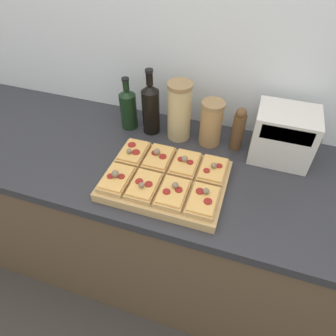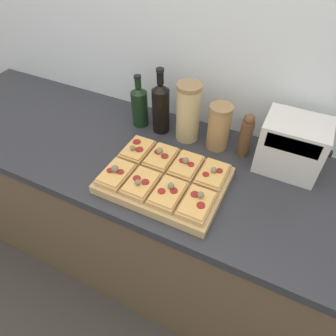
% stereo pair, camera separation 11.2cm
% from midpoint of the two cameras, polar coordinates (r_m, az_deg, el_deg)
% --- Properties ---
extents(ground_plane, '(12.00, 12.00, 0.00)m').
position_cam_midpoint_polar(ground_plane, '(1.81, -4.00, -27.45)').
color(ground_plane, '#3D3833').
extents(wall_back, '(6.00, 0.06, 2.50)m').
position_cam_midpoint_polar(wall_back, '(1.31, 4.75, 22.86)').
color(wall_back, silver).
rests_on(wall_back, ground_plane).
extents(kitchen_counter, '(2.63, 0.67, 0.88)m').
position_cam_midpoint_polar(kitchen_counter, '(1.55, -0.44, -11.40)').
color(kitchen_counter, brown).
rests_on(kitchen_counter, ground_plane).
extents(cutting_board, '(0.45, 0.33, 0.04)m').
position_cam_midpoint_polar(cutting_board, '(1.13, -3.32, -2.53)').
color(cutting_board, tan).
rests_on(cutting_board, kitchen_counter).
extents(pizza_slice_back_left, '(0.10, 0.15, 0.05)m').
position_cam_midpoint_polar(pizza_slice_back_left, '(1.21, -9.25, 2.83)').
color(pizza_slice_back_left, tan).
rests_on(pizza_slice_back_left, cutting_board).
extents(pizza_slice_back_midleft, '(0.10, 0.15, 0.05)m').
position_cam_midpoint_polar(pizza_slice_back_midleft, '(1.17, -4.51, 1.82)').
color(pizza_slice_back_midleft, tan).
rests_on(pizza_slice_back_midleft, cutting_board).
extents(pizza_slice_back_midright, '(0.10, 0.15, 0.05)m').
position_cam_midpoint_polar(pizza_slice_back_midright, '(1.14, 0.51, 0.67)').
color(pizza_slice_back_midright, tan).
rests_on(pizza_slice_back_midright, cutting_board).
extents(pizza_slice_back_right, '(0.10, 0.15, 0.05)m').
position_cam_midpoint_polar(pizza_slice_back_right, '(1.12, 5.74, -0.53)').
color(pizza_slice_back_right, tan).
rests_on(pizza_slice_back_right, cutting_board).
extents(pizza_slice_front_left, '(0.10, 0.15, 0.06)m').
position_cam_midpoint_polar(pizza_slice_front_left, '(1.11, -12.64, -2.17)').
color(pizza_slice_front_left, tan).
rests_on(pizza_slice_front_left, cutting_board).
extents(pizza_slice_front_midleft, '(0.10, 0.15, 0.05)m').
position_cam_midpoint_polar(pizza_slice_front_midleft, '(1.07, -7.58, -3.55)').
color(pizza_slice_front_midleft, tan).
rests_on(pizza_slice_front_midleft, cutting_board).
extents(pizza_slice_front_midright, '(0.10, 0.15, 0.05)m').
position_cam_midpoint_polar(pizza_slice_front_midright, '(1.04, -2.13, -4.91)').
color(pizza_slice_front_midright, tan).
rests_on(pizza_slice_front_midright, cutting_board).
extents(pizza_slice_front_right, '(0.10, 0.15, 0.05)m').
position_cam_midpoint_polar(pizza_slice_front_right, '(1.02, 3.59, -6.32)').
color(pizza_slice_front_right, tan).
rests_on(pizza_slice_front_right, cutting_board).
extents(olive_oil_bottle, '(0.07, 0.07, 0.24)m').
position_cam_midpoint_polar(olive_oil_bottle, '(1.38, -9.93, 11.13)').
color(olive_oil_bottle, black).
rests_on(olive_oil_bottle, kitchen_counter).
extents(wine_bottle, '(0.08, 0.08, 0.30)m').
position_cam_midpoint_polar(wine_bottle, '(1.33, -5.76, 11.27)').
color(wine_bottle, black).
rests_on(wine_bottle, kitchen_counter).
extents(grain_jar_tall, '(0.10, 0.10, 0.26)m').
position_cam_midpoint_polar(grain_jar_tall, '(1.28, -0.37, 10.65)').
color(grain_jar_tall, tan).
rests_on(grain_jar_tall, kitchen_counter).
extents(grain_jar_short, '(0.10, 0.10, 0.20)m').
position_cam_midpoint_polar(grain_jar_short, '(1.27, 5.72, 8.39)').
color(grain_jar_short, '#AD7F4C').
rests_on(grain_jar_short, kitchen_counter).
extents(pepper_mill, '(0.05, 0.05, 0.20)m').
position_cam_midpoint_polar(pepper_mill, '(1.26, 10.77, 7.17)').
color(pepper_mill, brown).
rests_on(pepper_mill, kitchen_counter).
extents(toaster_oven, '(0.25, 0.18, 0.21)m').
position_cam_midpoint_polar(toaster_oven, '(1.25, 18.75, 5.82)').
color(toaster_oven, beige).
rests_on(toaster_oven, kitchen_counter).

